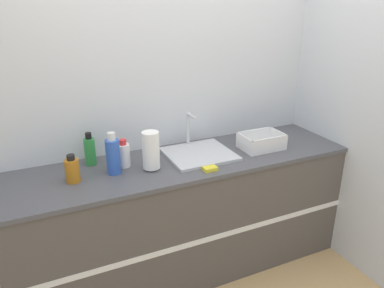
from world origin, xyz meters
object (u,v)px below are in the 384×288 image
(paper_towel_roll, at_px, (151,151))
(bottle_amber, at_px, (72,170))
(dish_rack, at_px, (261,143))
(bottle_green, at_px, (90,151))
(bottle_white_spray, at_px, (124,155))
(bottle_blue, at_px, (113,156))
(sink, at_px, (199,153))

(paper_towel_roll, relative_size, bottle_amber, 1.47)
(dish_rack, xyz_separation_m, bottle_green, (-1.20, 0.24, 0.06))
(dish_rack, height_order, bottle_white_spray, bottle_white_spray)
(bottle_blue, distance_m, bottle_green, 0.23)
(sink, xyz_separation_m, bottle_amber, (-0.87, -0.05, 0.06))
(bottle_white_spray, bearing_deg, bottle_blue, -139.51)
(bottle_white_spray, distance_m, bottle_green, 0.23)
(paper_towel_roll, distance_m, bottle_blue, 0.24)
(bottle_amber, height_order, bottle_green, bottle_green)
(sink, relative_size, bottle_white_spray, 2.42)
(bottle_white_spray, bearing_deg, sink, -3.80)
(bottle_amber, bearing_deg, bottle_white_spray, 13.87)
(dish_rack, distance_m, bottle_amber, 1.35)
(bottle_white_spray, relative_size, bottle_blue, 0.69)
(sink, xyz_separation_m, bottle_blue, (-0.62, -0.04, 0.10))
(bottle_white_spray, distance_m, bottle_blue, 0.12)
(sink, height_order, bottle_white_spray, sink)
(sink, relative_size, bottle_green, 2.05)
(bottle_amber, height_order, bottle_blue, bottle_blue)
(bottle_green, bearing_deg, bottle_white_spray, -33.14)
(sink, height_order, bottle_green, sink)
(bottle_blue, bearing_deg, dish_rack, -2.25)
(sink, relative_size, bottle_blue, 1.67)
(paper_towel_roll, distance_m, dish_rack, 0.86)
(paper_towel_roll, relative_size, bottle_blue, 0.94)
(bottle_amber, bearing_deg, bottle_blue, 2.51)
(sink, xyz_separation_m, bottle_green, (-0.73, 0.16, 0.08))
(paper_towel_roll, relative_size, bottle_green, 1.15)
(bottle_white_spray, bearing_deg, paper_towel_roll, -38.16)
(bottle_blue, bearing_deg, paper_towel_roll, -10.82)
(dish_rack, distance_m, bottle_green, 1.23)
(dish_rack, xyz_separation_m, bottle_blue, (-1.10, 0.04, 0.08))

